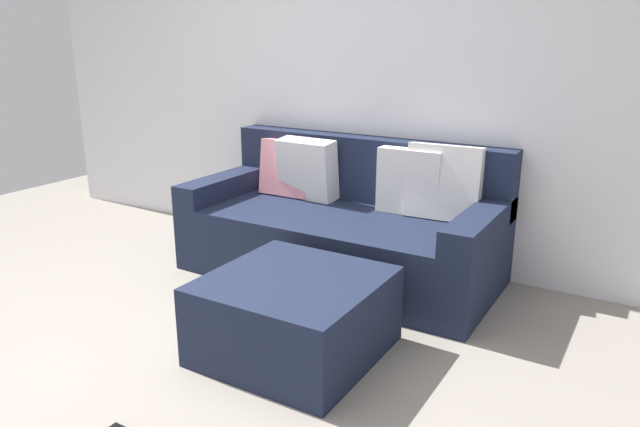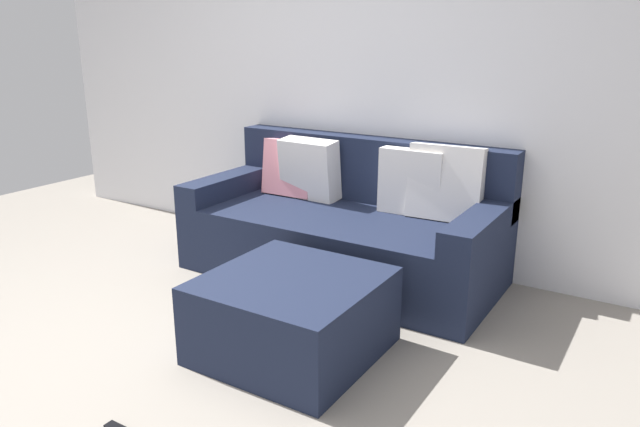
{
  "view_description": "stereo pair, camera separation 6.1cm",
  "coord_description": "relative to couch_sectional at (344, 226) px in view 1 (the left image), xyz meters",
  "views": [
    {
      "loc": [
        2.1,
        -1.66,
        1.57
      ],
      "look_at": [
        0.43,
        1.14,
        0.59
      ],
      "focal_mm": 33.77,
      "sensor_mm": 36.0,
      "label": 1
    },
    {
      "loc": [
        2.15,
        -1.62,
        1.57
      ],
      "look_at": [
        0.43,
        1.14,
        0.59
      ],
      "focal_mm": 33.77,
      "sensor_mm": 36.0,
      "label": 2
    }
  ],
  "objects": [
    {
      "name": "wall_back",
      "position": [
        -0.27,
        0.45,
        0.99
      ],
      "size": [
        5.64,
        0.1,
        2.63
      ],
      "primitive_type": "cube",
      "color": "silver",
      "rests_on": "ground_plane"
    },
    {
      "name": "ottoman",
      "position": [
        0.3,
        -1.08,
        -0.12
      ],
      "size": [
        0.82,
        0.82,
        0.41
      ],
      "primitive_type": "cube",
      "color": "#192138",
      "rests_on": "ground_plane"
    },
    {
      "name": "ground_plane",
      "position": [
        -0.27,
        -1.72,
        -0.33
      ],
      "size": [
        7.33,
        7.33,
        0.0
      ],
      "primitive_type": "plane",
      "color": "gray"
    },
    {
      "name": "couch_sectional",
      "position": [
        0.0,
        0.0,
        0.0
      ],
      "size": [
        2.05,
        0.95,
        0.91
      ],
      "color": "#192138",
      "rests_on": "ground_plane"
    }
  ]
}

